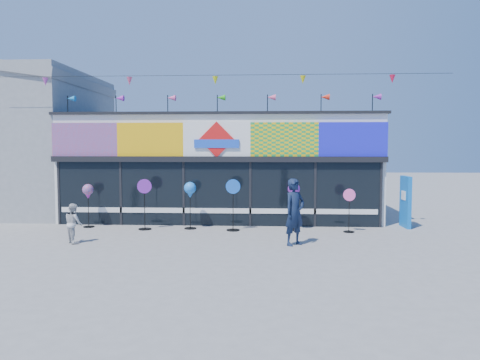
# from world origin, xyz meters

# --- Properties ---
(ground) EXTENTS (80.00, 80.00, 0.00)m
(ground) POSITION_xyz_m (0.00, 0.00, 0.00)
(ground) COLOR slate
(ground) RESTS_ON ground
(kite_shop) EXTENTS (16.00, 5.70, 5.31)m
(kite_shop) POSITION_xyz_m (0.00, 5.94, 2.05)
(kite_shop) COLOR white
(kite_shop) RESTS_ON ground
(neighbour_building) EXTENTS (8.18, 7.20, 6.87)m
(neighbour_building) POSITION_xyz_m (-10.00, 7.00, 3.20)
(neighbour_building) COLOR #929496
(neighbour_building) RESTS_ON ground
(blue_sign) EXTENTS (0.18, 0.91, 1.81)m
(blue_sign) POSITION_xyz_m (6.67, 3.45, 0.91)
(blue_sign) COLOR blue
(blue_sign) RESTS_ON ground
(spinner_0) EXTENTS (0.39, 0.39, 1.53)m
(spinner_0) POSITION_xyz_m (-4.50, 2.85, 1.23)
(spinner_0) COLOR black
(spinner_0) RESTS_ON ground
(spinner_1) EXTENTS (0.48, 0.44, 1.74)m
(spinner_1) POSITION_xyz_m (-2.39, 2.49, 0.92)
(spinner_1) COLOR black
(spinner_1) RESTS_ON ground
(spinner_2) EXTENTS (0.41, 0.41, 1.63)m
(spinner_2) POSITION_xyz_m (-0.86, 2.72, 1.30)
(spinner_2) COLOR black
(spinner_2) RESTS_ON ground
(spinner_3) EXTENTS (0.49, 0.45, 1.75)m
(spinner_3) POSITION_xyz_m (0.65, 2.45, 0.92)
(spinner_3) COLOR black
(spinner_3) RESTS_ON ground
(spinner_4) EXTENTS (0.41, 0.41, 1.62)m
(spinner_4) POSITION_xyz_m (2.70, 2.66, 1.30)
(spinner_4) COLOR black
(spinner_4) RESTS_ON ground
(spinner_5) EXTENTS (0.39, 0.37, 1.45)m
(spinner_5) POSITION_xyz_m (4.52, 2.36, 0.77)
(spinner_5) COLOR black
(spinner_5) RESTS_ON ground
(adult_man) EXTENTS (0.83, 0.81, 1.92)m
(adult_man) POSITION_xyz_m (2.58, 0.20, 0.96)
(adult_man) COLOR #111D37
(adult_man) RESTS_ON ground
(child) EXTENTS (0.63, 0.64, 1.17)m
(child) POSITION_xyz_m (-3.91, 0.15, 0.59)
(child) COLOR #BCBCBC
(child) RESTS_ON ground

